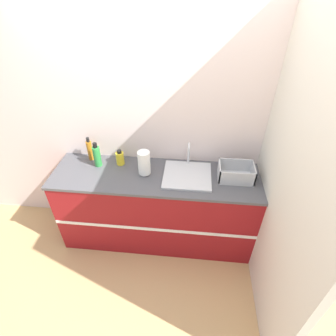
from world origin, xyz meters
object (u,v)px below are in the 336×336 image
paper_towel_roll (144,163)px  dish_rack (236,174)px  bottle_yellow (120,158)px  bottle_green (97,156)px  bottle_amber (90,150)px  sink (187,174)px

paper_towel_roll → dish_rack: bearing=1.2°
bottle_yellow → bottle_green: bearing=-167.8°
bottle_amber → bottle_green: bottle_green is taller
bottle_amber → sink: bearing=-9.9°
dish_rack → bottle_green: bearing=177.1°
sink → bottle_green: (-0.93, 0.08, 0.10)m
paper_towel_roll → dish_rack: size_ratio=0.76×
dish_rack → bottle_yellow: (-1.18, 0.12, 0.02)m
dish_rack → bottle_amber: 1.52m
sink → bottle_yellow: sink is taller
paper_towel_roll → dish_rack: paper_towel_roll is taller
sink → bottle_amber: (-1.04, 0.18, 0.10)m
sink → bottle_amber: bearing=170.1°
bottle_green → sink: bearing=-5.0°
dish_rack → bottle_yellow: 1.18m
dish_rack → bottle_yellow: bottle_yellow is taller
sink → paper_towel_roll: bearing=-178.8°
sink → bottle_yellow: size_ratio=2.79×
sink → paper_towel_roll: size_ratio=1.82×
sink → paper_towel_roll: 0.44m
paper_towel_roll → bottle_yellow: (-0.28, 0.14, -0.06)m
sink → bottle_green: bearing=175.0°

